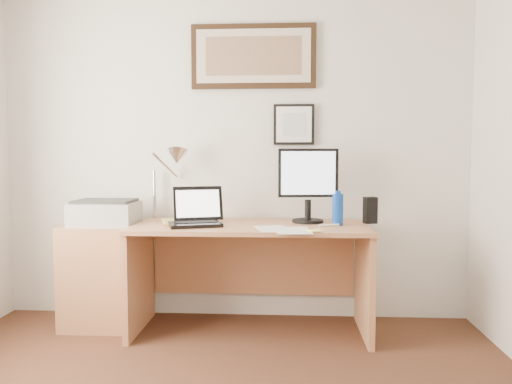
# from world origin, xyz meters

# --- Properties ---
(wall_back) EXTENTS (3.50, 0.02, 2.50)m
(wall_back) POSITION_xyz_m (0.00, 2.00, 1.25)
(wall_back) COLOR silver
(wall_back) RESTS_ON ground
(side_cabinet) EXTENTS (0.50, 0.40, 0.73)m
(side_cabinet) POSITION_xyz_m (-0.92, 1.68, 0.36)
(side_cabinet) COLOR #AB6F48
(side_cabinet) RESTS_ON floor
(water_bottle) EXTENTS (0.07, 0.07, 0.21)m
(water_bottle) POSITION_xyz_m (0.74, 1.63, 0.86)
(water_bottle) COLOR #0C3AA4
(water_bottle) RESTS_ON desk
(bottle_cap) EXTENTS (0.04, 0.04, 0.02)m
(bottle_cap) POSITION_xyz_m (0.74, 1.63, 0.97)
(bottle_cap) COLOR #0C3AA4
(bottle_cap) RESTS_ON water_bottle
(speaker) EXTENTS (0.10, 0.09, 0.18)m
(speaker) POSITION_xyz_m (0.98, 1.74, 0.84)
(speaker) COLOR black
(speaker) RESTS_ON desk
(paper_sheet_a) EXTENTS (0.27, 0.33, 0.00)m
(paper_sheet_a) POSITION_xyz_m (0.31, 1.44, 0.75)
(paper_sheet_a) COLOR white
(paper_sheet_a) RESTS_ON desk
(paper_sheet_b) EXTENTS (0.24, 0.33, 0.00)m
(paper_sheet_b) POSITION_xyz_m (0.44, 1.36, 0.75)
(paper_sheet_b) COLOR white
(paper_sheet_b) RESTS_ON desk
(sticky_pad) EXTENTS (0.10, 0.10, 0.01)m
(sticky_pad) POSITION_xyz_m (0.57, 1.32, 0.76)
(sticky_pad) COLOR #FCFF78
(sticky_pad) RESTS_ON desk
(marker_pen) EXTENTS (0.14, 0.06, 0.02)m
(marker_pen) POSITION_xyz_m (0.68, 1.57, 0.76)
(marker_pen) COLOR silver
(marker_pen) RESTS_ON desk
(book) EXTENTS (0.28, 0.33, 0.02)m
(book) POSITION_xyz_m (-0.46, 1.62, 0.76)
(book) COLOR #CDB960
(book) RESTS_ON desk
(desk) EXTENTS (1.60, 0.70, 0.75)m
(desk) POSITION_xyz_m (0.15, 1.72, 0.51)
(desk) COLOR #AB6F48
(desk) RESTS_ON floor
(laptop) EXTENTS (0.40, 0.40, 0.26)m
(laptop) POSITION_xyz_m (-0.21, 1.57, 0.81)
(laptop) COLOR black
(laptop) RESTS_ON desk
(lcd_monitor) EXTENTS (0.42, 0.22, 0.52)m
(lcd_monitor) POSITION_xyz_m (0.55, 1.75, 1.04)
(lcd_monitor) COLOR black
(lcd_monitor) RESTS_ON desk
(printer) EXTENTS (0.44, 0.34, 0.18)m
(printer) POSITION_xyz_m (-0.88, 1.69, 0.82)
(printer) COLOR #A7A7AA
(printer) RESTS_ON side_cabinet
(desk_lamp) EXTENTS (0.29, 0.27, 0.53)m
(desk_lamp) POSITION_xyz_m (-0.41, 1.81, 1.19)
(desk_lamp) COLOR silver
(desk_lamp) RESTS_ON desk
(picture_large) EXTENTS (0.92, 0.04, 0.47)m
(picture_large) POSITION_xyz_m (0.15, 1.97, 1.95)
(picture_large) COLOR black
(picture_large) RESTS_ON wall_back
(picture_small) EXTENTS (0.30, 0.03, 0.30)m
(picture_small) POSITION_xyz_m (0.45, 1.97, 1.45)
(picture_small) COLOR black
(picture_small) RESTS_ON wall_back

